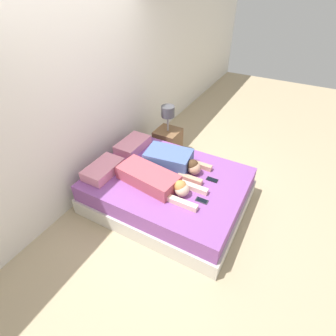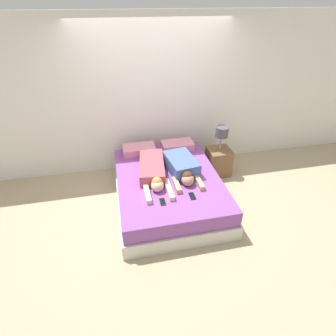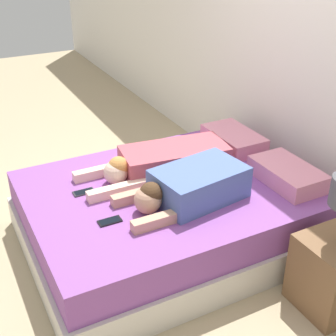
{
  "view_description": "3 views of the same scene",
  "coord_description": "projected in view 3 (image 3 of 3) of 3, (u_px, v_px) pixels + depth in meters",
  "views": [
    {
      "loc": [
        -2.33,
        -1.28,
        2.68
      ],
      "look_at": [
        0.0,
        0.0,
        0.62
      ],
      "focal_mm": 28.0,
      "sensor_mm": 36.0,
      "label": 1
    },
    {
      "loc": [
        -0.68,
        -3.16,
        2.76
      ],
      "look_at": [
        0.0,
        0.0,
        0.62
      ],
      "focal_mm": 28.0,
      "sensor_mm": 36.0,
      "label": 2
    },
    {
      "loc": [
        2.57,
        -1.33,
        2.17
      ],
      "look_at": [
        0.0,
        0.0,
        0.62
      ],
      "focal_mm": 50.0,
      "sensor_mm": 36.0,
      "label": 3
    }
  ],
  "objects": [
    {
      "name": "nightstand",
      "position": [
        334.0,
        267.0,
        2.84
      ],
      "size": [
        0.4,
        0.4,
        0.92
      ],
      "color": "brown",
      "rests_on": "ground_plane"
    },
    {
      "name": "cell_phone_right",
      "position": [
        110.0,
        221.0,
        2.96
      ],
      "size": [
        0.07,
        0.15,
        0.01
      ],
      "color": "black",
      "rests_on": "bed"
    },
    {
      "name": "cell_phone_left",
      "position": [
        84.0,
        192.0,
        3.27
      ],
      "size": [
        0.07,
        0.15,
        0.01
      ],
      "color": "#2D2D33",
      "rests_on": "bed"
    },
    {
      "name": "person_right",
      "position": [
        189.0,
        187.0,
        3.14
      ],
      "size": [
        0.47,
        0.9,
        0.22
      ],
      "color": "#4C66A5",
      "rests_on": "bed"
    },
    {
      "name": "pillow_head_left",
      "position": [
        234.0,
        139.0,
        3.91
      ],
      "size": [
        0.55,
        0.32,
        0.13
      ],
      "color": "pink",
      "rests_on": "bed"
    },
    {
      "name": "pillow_head_right",
      "position": [
        287.0,
        174.0,
        3.38
      ],
      "size": [
        0.55,
        0.32,
        0.13
      ],
      "color": "pink",
      "rests_on": "bed"
    },
    {
      "name": "wall_back",
      "position": [
        309.0,
        52.0,
        3.44
      ],
      "size": [
        12.0,
        0.06,
        2.6
      ],
      "color": "white",
      "rests_on": "ground_plane"
    },
    {
      "name": "bed",
      "position": [
        168.0,
        214.0,
        3.47
      ],
      "size": [
        1.58,
        2.04,
        0.47
      ],
      "color": "beige",
      "rests_on": "ground_plane"
    },
    {
      "name": "ground_plane",
      "position": [
        168.0,
        240.0,
        3.57
      ],
      "size": [
        12.0,
        12.0,
        0.0
      ],
      "primitive_type": "plane",
      "color": "tan"
    },
    {
      "name": "person_left",
      "position": [
        163.0,
        161.0,
        3.51
      ],
      "size": [
        0.46,
        1.17,
        0.2
      ],
      "color": "#B24C59",
      "rests_on": "bed"
    }
  ]
}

